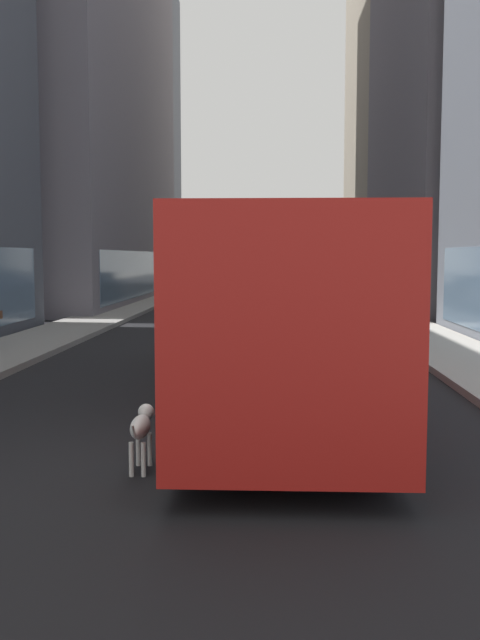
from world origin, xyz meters
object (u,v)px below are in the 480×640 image
transit_bus (281,299)px  dalmatian_dog (141,427)px  car_blue_hatchback (296,282)px  car_silver_sedan (306,291)px  car_black_suv (205,286)px

transit_bus → dalmatian_dog: transit_bus is taller
car_blue_hatchback → dalmatian_dog: 39.26m
car_blue_hatchback → dalmatian_dog: (-3.31, -39.12, -0.31)m
car_blue_hatchback → dalmatian_dog: car_blue_hatchback is taller
car_silver_sedan → car_black_suv: same height
car_silver_sedan → transit_bus: bearing=-94.1°
transit_bus → car_black_suv: size_ratio=2.75×
transit_bus → car_silver_sedan: size_ratio=2.47×
car_silver_sedan → car_black_suv: (-5.60, 6.30, -0.00)m
car_black_suv → transit_bus: bearing=-82.0°
transit_bus → car_black_suv: (-4.00, 28.36, -0.96)m
transit_bus → car_blue_hatchback: bearing=87.4°
transit_bus → car_silver_sedan: bearing=85.9°
car_blue_hatchback → car_black_suv: 8.63m
car_black_suv → dalmatian_dog: size_ratio=4.36×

